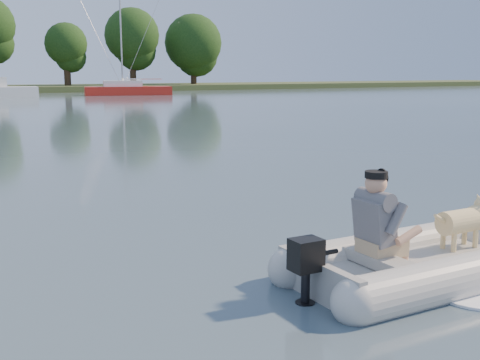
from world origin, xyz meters
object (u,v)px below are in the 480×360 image
dog (460,225)px  dinghy (425,228)px  sailboat (127,90)px  man (376,218)px  motorboat (1,84)px

dog → dinghy: bearing=-175.4°
dinghy → dog: 0.59m
dinghy → dog: size_ratio=4.78×
dinghy → sailboat: (12.72, 47.80, -0.07)m
dog → sailboat: 49.27m
man → motorboat: (2.75, 47.23, 0.39)m
dinghy → sailboat: size_ratio=0.39×
dinghy → motorboat: motorboat is taller
man → sailboat: size_ratio=0.09×
motorboat → sailboat: 10.62m
dinghy → man: bearing=175.8°
dinghy → motorboat: (2.12, 47.28, 0.56)m
man → dinghy: bearing=-4.2°
motorboat → sailboat: (10.59, 0.52, -0.64)m
man → dog: 1.23m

